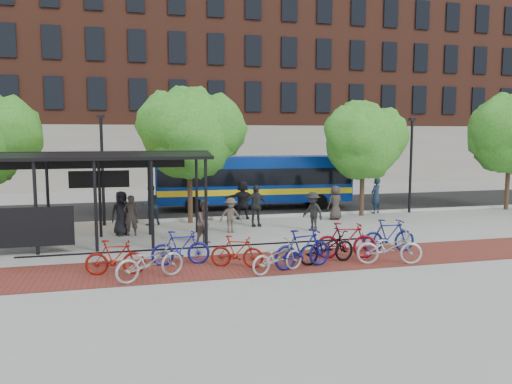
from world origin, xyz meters
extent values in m
plane|color=#9E9E99|center=(0.00, 0.00, 0.00)|extent=(160.00, 160.00, 0.00)
cube|color=black|center=(0.00, 8.00, 0.01)|extent=(160.00, 8.00, 0.01)
cube|color=#B7B7B2|center=(0.00, 4.00, 0.06)|extent=(160.00, 0.25, 0.12)
cube|color=maroon|center=(-2.00, -5.00, 0.00)|extent=(24.00, 3.00, 0.01)
cube|color=black|center=(-3.30, -4.10, 0.00)|extent=(12.00, 0.05, 0.95)
cube|color=#5C2E20|center=(10.00, 26.00, 10.00)|extent=(55.00, 14.00, 20.00)
cube|color=#7A664C|center=(-16.00, 40.00, 15.00)|extent=(22.00, 22.00, 30.00)
cylinder|color=black|center=(-9.00, -1.85, 1.65)|extent=(0.12, 0.12, 3.30)
cylinder|color=black|center=(-9.00, 0.85, 1.65)|extent=(0.12, 0.12, 3.30)
cylinder|color=black|center=(-7.00, -1.85, 1.65)|extent=(0.12, 0.12, 3.30)
cylinder|color=black|center=(-7.00, 0.85, 1.65)|extent=(0.12, 0.12, 3.30)
cylinder|color=black|center=(-5.00, -1.85, 1.65)|extent=(0.12, 0.12, 3.30)
cylinder|color=black|center=(-5.00, 0.85, 1.65)|extent=(0.12, 0.12, 3.30)
cylinder|color=black|center=(-3.00, -1.85, 1.65)|extent=(0.12, 0.12, 3.30)
cylinder|color=black|center=(-3.00, 0.85, 1.65)|extent=(0.12, 0.12, 3.30)
cube|color=black|center=(-10.00, -1.90, 1.00)|extent=(4.50, 0.08, 1.40)
cube|color=black|center=(-8.00, -1.20, 3.45)|extent=(10.60, 1.65, 0.29)
cube|color=black|center=(-8.00, 0.20, 3.45)|extent=(10.60, 1.65, 0.29)
cube|color=black|center=(-8.00, 0.90, 3.05)|extent=(9.00, 0.10, 0.40)
cube|color=black|center=(-7.00, 0.95, 2.40)|extent=(2.40, 0.12, 0.70)
cube|color=#FF7200|center=(-7.00, 1.03, 2.40)|extent=(2.20, 0.02, 0.55)
sphere|color=#2E711E|center=(-11.00, 3.50, 4.28)|extent=(3.20, 3.20, 3.20)
cylinder|color=#382619|center=(-3.00, 3.30, 1.26)|extent=(0.24, 0.24, 2.52)
sphere|color=#2E711E|center=(-3.00, 3.30, 4.20)|extent=(4.20, 4.20, 4.20)
sphere|color=#2E711E|center=(-1.95, 3.50, 4.50)|extent=(3.36, 3.36, 3.36)
sphere|color=#2E711E|center=(-3.84, 3.00, 4.60)|extent=(3.15, 3.15, 3.15)
sphere|color=#2E711E|center=(-2.90, 3.70, 5.00)|extent=(2.94, 2.94, 2.94)
cylinder|color=#382619|center=(6.00, 3.30, 1.14)|extent=(0.24, 0.24, 2.27)
sphere|color=#2E711E|center=(6.00, 3.30, 3.79)|extent=(3.80, 3.80, 3.80)
sphere|color=#2E711E|center=(6.95, 3.50, 4.09)|extent=(3.04, 3.04, 3.04)
sphere|color=#2E711E|center=(5.24, 3.00, 4.20)|extent=(2.85, 2.85, 2.85)
sphere|color=#2E711E|center=(6.10, 3.70, 4.59)|extent=(2.66, 2.66, 2.66)
cylinder|color=#382619|center=(15.00, 3.30, 1.22)|extent=(0.24, 0.24, 2.45)
sphere|color=#2E711E|center=(15.00, 3.30, 4.21)|extent=(4.40, 4.40, 4.40)
sphere|color=#2E711E|center=(14.12, 3.00, 4.61)|extent=(3.30, 3.30, 3.30)
sphere|color=#2E711E|center=(15.10, 3.70, 5.01)|extent=(3.08, 3.08, 3.08)
cylinder|color=black|center=(-7.00, 3.60, 2.50)|extent=(0.14, 0.14, 5.00)
cube|color=black|center=(-7.00, 3.60, 5.05)|extent=(0.35, 0.20, 0.15)
cylinder|color=black|center=(9.00, 3.60, 2.50)|extent=(0.14, 0.14, 5.00)
cube|color=black|center=(9.00, 3.60, 5.05)|extent=(0.35, 0.20, 0.15)
cube|color=navy|center=(1.15, 7.28, 1.69)|extent=(11.26, 3.07, 2.55)
cube|color=black|center=(1.15, 7.28, 1.90)|extent=(11.04, 3.10, 0.93)
cube|color=yellow|center=(1.15, 7.28, 1.07)|extent=(11.15, 3.11, 0.32)
cube|color=navy|center=(1.15, 7.28, 2.92)|extent=(11.02, 2.82, 0.17)
cylinder|color=black|center=(-2.48, 6.28, 0.45)|extent=(0.90, 0.31, 0.89)
cylinder|color=black|center=(-2.34, 8.69, 0.45)|extent=(0.90, 0.31, 0.89)
cylinder|color=black|center=(4.63, 5.86, 0.45)|extent=(0.90, 0.31, 0.89)
cylinder|color=black|center=(4.77, 8.27, 0.45)|extent=(0.90, 0.31, 0.89)
imported|color=maroon|center=(-6.27, -5.21, 0.54)|extent=(1.84, 0.75, 1.08)
imported|color=#A3A4A6|center=(-5.27, -5.98, 0.56)|extent=(2.26, 1.54, 1.12)
imported|color=navy|center=(-4.24, -4.52, 0.57)|extent=(1.90, 0.54, 1.14)
imported|color=maroon|center=(-2.53, -5.27, 0.52)|extent=(1.76, 1.15, 1.03)
imported|color=#AAAAAD|center=(-1.44, -6.15, 0.49)|extent=(1.99, 1.28, 0.99)
imported|color=navy|center=(-0.52, -5.86, 0.63)|extent=(2.18, 1.08, 1.26)
imported|color=black|center=(0.44, -5.48, 0.55)|extent=(2.19, 1.14, 1.09)
imported|color=maroon|center=(1.34, -5.04, 0.63)|extent=(2.16, 1.00, 1.25)
imported|color=#BCBDBF|center=(2.39, -6.08, 0.56)|extent=(2.26, 1.27, 1.12)
imported|color=navy|center=(3.21, -4.57, 0.61)|extent=(2.03, 0.62, 1.21)
imported|color=black|center=(-6.15, 1.02, 0.94)|extent=(1.06, 0.85, 1.88)
imported|color=#372E2C|center=(-5.78, 0.79, 0.86)|extent=(0.65, 0.45, 1.72)
imported|color=#1F334A|center=(-4.88, 3.16, 0.94)|extent=(1.07, 0.93, 1.88)
imported|color=#51463C|center=(-1.59, 0.43, 0.76)|extent=(1.03, 0.65, 1.53)
imported|color=#2B2B2B|center=(-0.17, 1.63, 0.96)|extent=(1.16, 0.56, 1.93)
imported|color=black|center=(-0.31, 3.75, 0.98)|extent=(1.89, 0.88, 1.96)
imported|color=#37302C|center=(4.14, 2.43, 0.85)|extent=(0.94, 0.73, 1.71)
imported|color=#1A283D|center=(7.07, 3.80, 0.96)|extent=(0.84, 0.76, 1.92)
imported|color=brown|center=(-2.98, -1.50, 0.86)|extent=(1.06, 1.01, 1.72)
imported|color=black|center=(2.01, -0.04, 0.86)|extent=(1.06, 1.28, 1.72)
camera|label=1|loc=(-5.76, -20.49, 4.19)|focal=35.00mm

